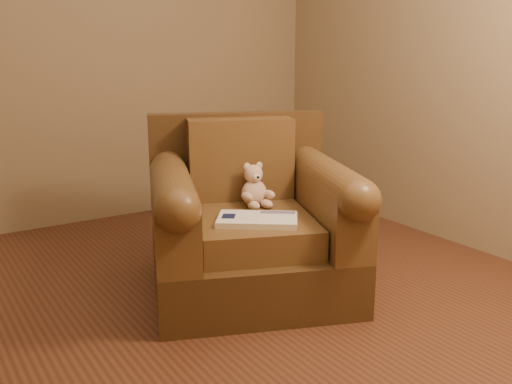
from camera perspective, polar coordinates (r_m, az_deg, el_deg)
floor at (r=2.91m, az=-4.86°, el=-12.67°), size 4.00×4.00×0.00m
armchair at (r=3.14m, az=-0.68°, el=-3.32°), size 1.33×1.30×0.94m
teddy_bear at (r=3.19m, az=-0.11°, el=0.27°), size 0.18×0.21×0.25m
guidebook at (r=2.90m, az=0.14°, el=-2.78°), size 0.47×0.44×0.03m
side_table at (r=4.08m, az=3.39°, el=-0.70°), size 0.35×0.35×0.49m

